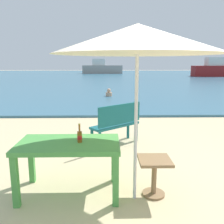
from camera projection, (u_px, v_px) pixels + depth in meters
name	position (u px, v px, depth m)	size (l,w,h in m)	color
ground_plane	(163.00, 196.00, 3.42)	(120.00, 120.00, 0.00)	beige
sea_water	(113.00, 76.00, 32.81)	(120.00, 50.00, 0.08)	#386B84
picnic_table_green	(69.00, 150.00, 3.38)	(1.40, 0.80, 0.76)	#4C9E47
beer_bottle_amber	(80.00, 136.00, 3.34)	(0.07, 0.07, 0.26)	brown
patio_umbrella	(138.00, 39.00, 2.94)	(2.10, 2.10, 2.30)	silver
side_table_wood	(154.00, 172.00, 3.38)	(0.44, 0.44, 0.54)	olive
bench_teal_center	(117.00, 122.00, 5.44)	(1.15, 1.04, 0.95)	#196066
swimmer_person	(109.00, 93.00, 13.06)	(0.34, 0.34, 0.41)	tan
boat_ferry	(102.00, 68.00, 40.78)	(6.62, 1.81, 2.41)	gray
boat_barge	(218.00, 70.00, 32.09)	(6.79, 1.85, 2.47)	maroon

